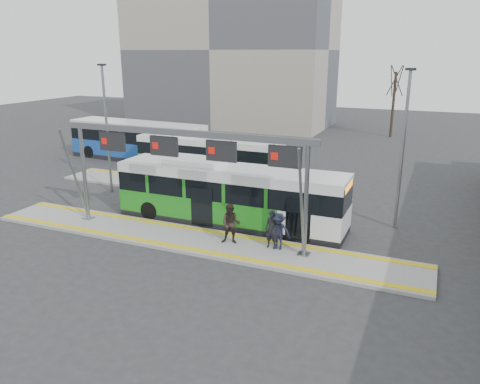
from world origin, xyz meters
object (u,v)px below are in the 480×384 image
at_px(passenger_c, 279,231).
at_px(passenger_a, 272,230).
at_px(hero_bus, 230,195).
at_px(gantry, 185,152).
at_px(passenger_b, 231,224).

bearing_deg(passenger_c, passenger_a, 179.39).
xyz_separation_m(hero_bus, passenger_a, (3.28, -2.58, -0.49)).
xyz_separation_m(gantry, passenger_b, (2.34, -0.02, -3.19)).
distance_m(passenger_a, passenger_b, 1.96).
distance_m(hero_bus, passenger_c, 4.45).
bearing_deg(gantry, passenger_a, 2.55).
xyz_separation_m(gantry, hero_bus, (1.00, 2.77, -2.76)).
bearing_deg(passenger_a, hero_bus, 146.88).
height_order(hero_bus, passenger_a, hero_bus).
relative_size(hero_bus, passenger_a, 6.83).
relative_size(gantry, passenger_c, 7.59).
relative_size(gantry, hero_bus, 1.06).
relative_size(passenger_a, passenger_c, 1.05).
xyz_separation_m(hero_bus, passenger_b, (1.33, -2.79, -0.44)).
height_order(passenger_a, passenger_c, passenger_a).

